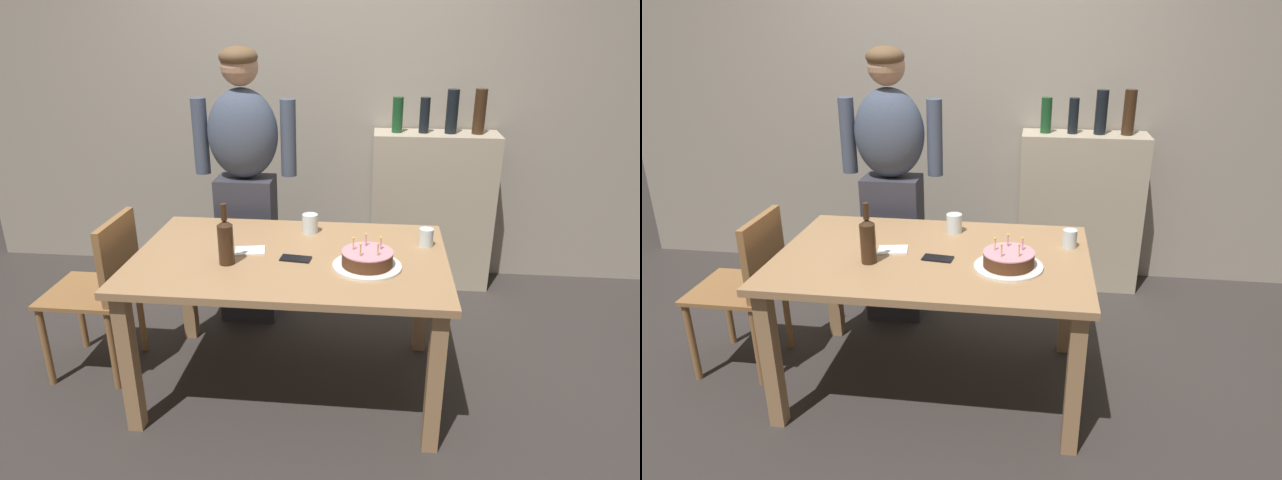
{
  "view_description": "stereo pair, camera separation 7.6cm",
  "coord_description": "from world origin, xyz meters",
  "views": [
    {
      "loc": [
        0.4,
        -2.44,
        1.81
      ],
      "look_at": [
        0.15,
        -0.04,
        0.84
      ],
      "focal_mm": 31.32,
      "sensor_mm": 36.0,
      "label": 1
    },
    {
      "loc": [
        0.47,
        -2.43,
        1.81
      ],
      "look_at": [
        0.15,
        -0.04,
        0.84
      ],
      "focal_mm": 31.32,
      "sensor_mm": 36.0,
      "label": 2
    }
  ],
  "objects": [
    {
      "name": "back_wall",
      "position": [
        0.0,
        1.55,
        1.3
      ],
      "size": [
        5.2,
        0.1,
        2.6
      ],
      "primitive_type": "cube",
      "color": "#9E9384",
      "rests_on": "ground_plane"
    },
    {
      "name": "ground_plane",
      "position": [
        0.0,
        0.0,
        0.0
      ],
      "size": [
        10.0,
        10.0,
        0.0
      ],
      "primitive_type": "plane",
      "color": "#332D2B"
    },
    {
      "name": "shelf_cabinet",
      "position": [
        0.79,
        1.33,
        0.56
      ],
      "size": [
        0.83,
        0.3,
        1.38
      ],
      "color": "tan",
      "rests_on": "ground_plane"
    },
    {
      "name": "napkin_stack",
      "position": [
        -0.2,
        0.02,
        0.74
      ],
      "size": [
        0.16,
        0.13,
        0.01
      ],
      "primitive_type": "cube",
      "rotation": [
        0.0,
        0.0,
        0.19
      ],
      "color": "white",
      "rests_on": "dining_table"
    },
    {
      "name": "dining_chair",
      "position": [
        -0.99,
        0.05,
        0.52
      ],
      "size": [
        0.42,
        0.42,
        0.87
      ],
      "rotation": [
        0.0,
        0.0,
        -1.57
      ],
      "color": "olive",
      "rests_on": "ground_plane"
    },
    {
      "name": "wine_bottle",
      "position": [
        -0.28,
        -0.13,
        0.85
      ],
      "size": [
        0.07,
        0.07,
        0.29
      ],
      "color": "#382314",
      "rests_on": "dining_table"
    },
    {
      "name": "cell_phone",
      "position": [
        0.03,
        -0.05,
        0.74
      ],
      "size": [
        0.15,
        0.09,
        0.01
      ],
      "primitive_type": "cube",
      "rotation": [
        0.0,
        0.0,
        -0.11
      ],
      "color": "black",
      "rests_on": "dining_table"
    },
    {
      "name": "water_glass_near",
      "position": [
        0.66,
        0.18,
        0.79
      ],
      "size": [
        0.07,
        0.07,
        0.09
      ],
      "primitive_type": "cylinder",
      "color": "silver",
      "rests_on": "dining_table"
    },
    {
      "name": "water_glass_far",
      "position": [
        0.06,
        0.31,
        0.79
      ],
      "size": [
        0.08,
        0.08,
        0.1
      ],
      "primitive_type": "cylinder",
      "color": "silver",
      "rests_on": "dining_table"
    },
    {
      "name": "birthday_cake",
      "position": [
        0.37,
        -0.1,
        0.78
      ],
      "size": [
        0.32,
        0.32,
        0.14
      ],
      "color": "white",
      "rests_on": "dining_table"
    },
    {
      "name": "person_man_bearded",
      "position": [
        -0.38,
        0.7,
        0.87
      ],
      "size": [
        0.61,
        0.27,
        1.66
      ],
      "rotation": [
        0.0,
        0.0,
        3.14
      ],
      "color": "#33333D",
      "rests_on": "ground_plane"
    },
    {
      "name": "dining_table",
      "position": [
        0.0,
        0.0,
        0.64
      ],
      "size": [
        1.5,
        0.96,
        0.74
      ],
      "color": "#A37A51",
      "rests_on": "ground_plane"
    }
  ]
}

